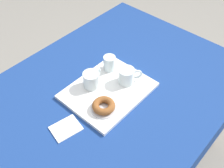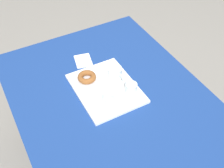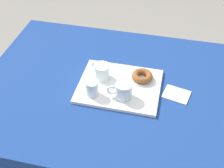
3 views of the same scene
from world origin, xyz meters
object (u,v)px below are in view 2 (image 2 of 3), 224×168
serving_tray (106,88)px  tea_mug_right (109,96)px  paper_napkin (83,61)px  sugar_donut_left (87,77)px  dining_table (111,106)px  water_glass_near (131,90)px  donut_plate_left (87,80)px  tea_mug_left (115,74)px

serving_tray → tea_mug_right: 0.12m
paper_napkin → sugar_donut_left: bearing=-17.5°
dining_table → water_glass_near: (0.06, 0.10, 0.15)m
donut_plate_left → sugar_donut_left: size_ratio=1.14×
paper_napkin → dining_table: bearing=1.8°
tea_mug_right → water_glass_near: 0.13m
serving_tray → donut_plate_left: bearing=-146.6°
paper_napkin → water_glass_near: bearing=14.6°
serving_tray → tea_mug_right: tea_mug_right is taller
dining_table → water_glass_near: bearing=58.4°
sugar_donut_left → tea_mug_left: bearing=64.4°
serving_tray → water_glass_near: (0.12, 0.10, 0.05)m
serving_tray → sugar_donut_left: (-0.11, -0.07, 0.03)m
dining_table → sugar_donut_left: (-0.17, -0.07, 0.13)m
water_glass_near → paper_napkin: size_ratio=0.65×
water_glass_near → donut_plate_left: 0.28m
paper_napkin → tea_mug_right: bearing=-3.5°
water_glass_near → serving_tray: bearing=-140.8°
serving_tray → paper_napkin: bearing=-177.7°
water_glass_near → paper_napkin: (-0.42, -0.11, -0.05)m
tea_mug_right → water_glass_near: bearing=83.8°
dining_table → tea_mug_left: bearing=139.3°
sugar_donut_left → dining_table: bearing=22.9°
tea_mug_right → sugar_donut_left: tea_mug_right is taller
paper_napkin → tea_mug_left: bearing=19.3°
tea_mug_left → paper_napkin: size_ratio=0.98×
water_glass_near → donut_plate_left: water_glass_near is taller
tea_mug_left → paper_napkin: bearing=-160.7°
tea_mug_left → paper_napkin: (-0.26, -0.09, -0.05)m
serving_tray → tea_mug_left: bearing=113.8°
dining_table → tea_mug_right: tea_mug_right is taller
tea_mug_left → tea_mug_right: (0.14, -0.12, 0.00)m
donut_plate_left → sugar_donut_left: 0.02m
serving_tray → donut_plate_left: 0.13m
serving_tray → dining_table: bearing=-0.8°
donut_plate_left → tea_mug_right: bearing=9.3°
tea_mug_left → tea_mug_right: 0.18m
serving_tray → tea_mug_left: 0.10m
tea_mug_right → sugar_donut_left: 0.22m
serving_tray → tea_mug_right: bearing=-19.2°
dining_table → water_glass_near: water_glass_near is taller
dining_table → sugar_donut_left: 0.22m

